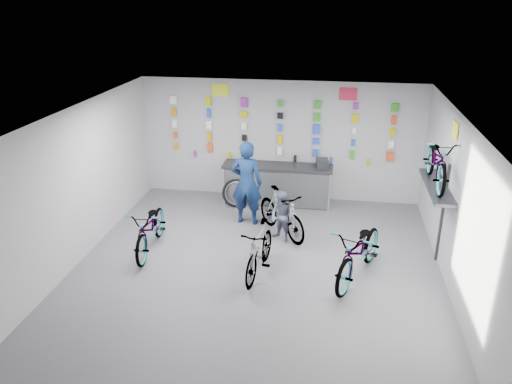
% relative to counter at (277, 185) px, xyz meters
% --- Properties ---
extents(floor, '(8.00, 8.00, 0.00)m').
position_rel_counter_xyz_m(floor, '(0.00, -3.54, -0.49)').
color(floor, '#505055').
rests_on(floor, ground).
extents(ceiling, '(8.00, 8.00, 0.00)m').
position_rel_counter_xyz_m(ceiling, '(0.00, -3.54, 2.51)').
color(ceiling, white).
rests_on(ceiling, wall_back).
extents(wall_back, '(7.00, 0.00, 7.00)m').
position_rel_counter_xyz_m(wall_back, '(0.00, 0.46, 1.01)').
color(wall_back, '#BDBDC0').
rests_on(wall_back, floor).
extents(wall_front, '(7.00, 0.00, 7.00)m').
position_rel_counter_xyz_m(wall_front, '(0.00, -7.54, 1.01)').
color(wall_front, '#BDBDC0').
rests_on(wall_front, floor).
extents(wall_left, '(0.00, 8.00, 8.00)m').
position_rel_counter_xyz_m(wall_left, '(-3.50, -3.54, 1.01)').
color(wall_left, '#BDBDC0').
rests_on(wall_left, floor).
extents(wall_right, '(0.00, 8.00, 8.00)m').
position_rel_counter_xyz_m(wall_right, '(3.50, -3.54, 1.01)').
color(wall_right, '#BDBDC0').
rests_on(wall_right, floor).
extents(counter, '(2.70, 0.66, 1.00)m').
position_rel_counter_xyz_m(counter, '(0.00, 0.00, 0.00)').
color(counter, black).
rests_on(counter, floor).
extents(merch_wall, '(5.58, 0.08, 1.57)m').
position_rel_counter_xyz_m(merch_wall, '(0.08, 0.39, 1.33)').
color(merch_wall, '#D28F08').
rests_on(merch_wall, wall_back).
extents(wall_bracket, '(0.39, 1.90, 2.00)m').
position_rel_counter_xyz_m(wall_bracket, '(3.33, -2.34, 0.98)').
color(wall_bracket, '#333338').
rests_on(wall_bracket, wall_right).
extents(sign_left, '(0.42, 0.02, 0.30)m').
position_rel_counter_xyz_m(sign_left, '(-1.50, 0.44, 2.23)').
color(sign_left, '#F3FF27').
rests_on(sign_left, wall_back).
extents(sign_right, '(0.42, 0.02, 0.30)m').
position_rel_counter_xyz_m(sign_right, '(1.60, 0.44, 2.23)').
color(sign_right, '#DA274A').
rests_on(sign_right, wall_back).
extents(sign_side, '(0.02, 0.40, 0.30)m').
position_rel_counter_xyz_m(sign_side, '(3.48, -2.34, 2.16)').
color(sign_side, '#F3FF27').
rests_on(sign_side, wall_right).
extents(bike_left, '(0.81, 1.96, 1.00)m').
position_rel_counter_xyz_m(bike_left, '(-2.25, -2.87, 0.01)').
color(bike_left, gray).
rests_on(bike_left, floor).
extents(bike_center, '(0.69, 1.73, 1.01)m').
position_rel_counter_xyz_m(bike_center, '(0.08, -3.44, 0.02)').
color(bike_center, gray).
rests_on(bike_center, floor).
extents(bike_right, '(1.46, 2.22, 1.10)m').
position_rel_counter_xyz_m(bike_right, '(1.92, -3.29, 0.06)').
color(bike_right, gray).
rests_on(bike_right, floor).
extents(bike_service, '(1.49, 1.65, 1.05)m').
position_rel_counter_xyz_m(bike_service, '(0.31, -1.74, 0.04)').
color(bike_service, gray).
rests_on(bike_service, floor).
extents(bike_wall, '(0.63, 1.80, 0.95)m').
position_rel_counter_xyz_m(bike_wall, '(3.25, -2.34, 1.57)').
color(bike_wall, gray).
rests_on(bike_wall, wall_bracket).
extents(clerk, '(0.73, 0.50, 1.94)m').
position_rel_counter_xyz_m(clerk, '(-0.55, -1.24, 0.48)').
color(clerk, navy).
rests_on(clerk, floor).
extents(customer, '(0.68, 0.66, 1.11)m').
position_rel_counter_xyz_m(customer, '(0.34, -2.02, 0.07)').
color(customer, slate).
rests_on(customer, floor).
extents(spare_wheel, '(0.75, 0.34, 0.72)m').
position_rel_counter_xyz_m(spare_wheel, '(-0.96, -0.37, -0.14)').
color(spare_wheel, black).
rests_on(spare_wheel, floor).
extents(register, '(0.32, 0.34, 0.22)m').
position_rel_counter_xyz_m(register, '(1.08, 0.01, 0.62)').
color(register, black).
rests_on(register, counter).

